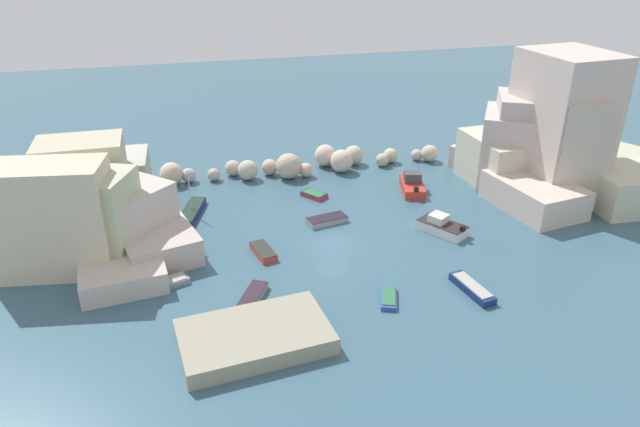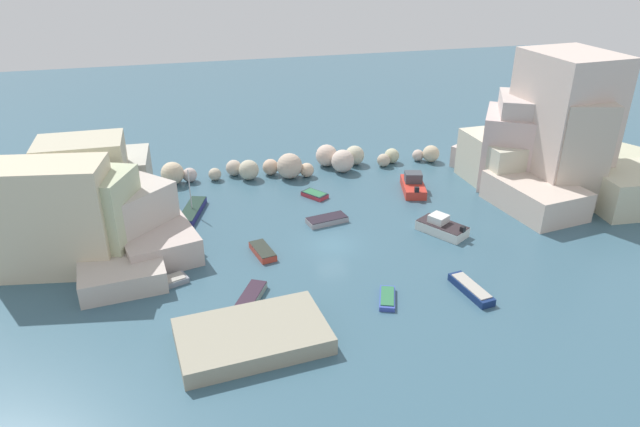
% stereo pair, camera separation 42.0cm
% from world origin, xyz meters
% --- Properties ---
extents(cove_water, '(160.00, 160.00, 0.00)m').
position_xyz_m(cove_water, '(0.00, 0.00, 0.00)').
color(cove_water, '#3A5F72').
rests_on(cove_water, ground).
extents(cliff_headland_left, '(25.38, 19.47, 8.86)m').
position_xyz_m(cliff_headland_left, '(-21.71, 5.04, 3.18)').
color(cliff_headland_left, beige).
rests_on(cliff_headland_left, ground).
extents(cliff_headland_right, '(20.00, 19.94, 14.05)m').
position_xyz_m(cliff_headland_right, '(24.52, 5.95, 4.60)').
color(cliff_headland_right, beige).
rests_on(cliff_headland_right, ground).
extents(rock_breakwater, '(31.26, 5.07, 2.75)m').
position_xyz_m(rock_breakwater, '(1.16, 16.58, 1.11)').
color(rock_breakwater, beige).
rests_on(rock_breakwater, ground).
extents(stone_dock, '(10.09, 6.70, 1.19)m').
position_xyz_m(stone_dock, '(-8.55, -11.36, 0.60)').
color(stone_dock, gray).
rests_on(stone_dock, ground).
extents(moored_boat_0, '(3.25, 5.17, 1.90)m').
position_xyz_m(moored_boat_0, '(11.11, 8.87, 0.66)').
color(moored_boat_0, red).
rests_on(moored_boat_0, cove_water).
extents(moored_boat_1, '(3.00, 2.20, 0.51)m').
position_xyz_m(moored_boat_1, '(-13.62, -2.81, 0.25)').
color(moored_boat_1, gray).
rests_on(moored_boat_1, cove_water).
extents(moored_boat_2, '(3.11, 5.67, 4.54)m').
position_xyz_m(moored_boat_2, '(-11.23, 9.02, 0.34)').
color(moored_boat_2, navy).
rests_on(moored_boat_2, cove_water).
extents(moored_boat_3, '(1.91, 3.40, 0.58)m').
position_xyz_m(moored_boat_3, '(-6.02, -0.10, 0.29)').
color(moored_boat_3, '#C23F2E').
rests_on(moored_boat_3, cove_water).
extents(moored_boat_4, '(4.07, 4.79, 1.60)m').
position_xyz_m(moored_boat_4, '(9.98, -0.32, 0.58)').
color(moored_boat_4, silver).
rests_on(moored_boat_4, cove_water).
extents(moored_boat_5, '(2.07, 3.08, 0.43)m').
position_xyz_m(moored_boat_5, '(1.65, -8.96, 0.21)').
color(moored_boat_5, '#3A4EB1').
rests_on(moored_boat_5, cove_water).
extents(moored_boat_6, '(2.91, 3.91, 0.55)m').
position_xyz_m(moored_boat_6, '(-7.94, -6.42, 0.27)').
color(moored_boat_6, gray).
rests_on(moored_boat_6, cove_water).
extents(moored_boat_7, '(2.06, 2.81, 0.57)m').
position_xyz_m(moored_boat_7, '(-13.77, 2.37, 0.28)').
color(moored_boat_7, '#BD3838').
rests_on(moored_boat_7, cove_water).
extents(moored_boat_8, '(3.92, 2.21, 0.56)m').
position_xyz_m(moored_boat_8, '(0.65, 4.14, 0.28)').
color(moored_boat_8, '#969197').
rests_on(moored_boat_8, cove_water).
extents(moored_boat_9, '(2.62, 2.89, 0.47)m').
position_xyz_m(moored_boat_9, '(0.95, 9.98, 0.25)').
color(moored_boat_9, '#C12F3A').
rests_on(moored_boat_9, cove_water).
extents(moored_boat_10, '(1.79, 4.41, 0.65)m').
position_xyz_m(moored_boat_10, '(8.00, -9.57, 0.31)').
color(moored_boat_10, navy).
rests_on(moored_boat_10, cove_water).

